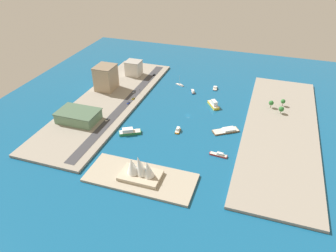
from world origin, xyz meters
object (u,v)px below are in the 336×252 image
at_px(ferry_yellow_fast, 214,104).
at_px(sailboat_small_white, 180,85).
at_px(water_taxi_orange, 178,130).
at_px(hotel_broad_white, 134,68).
at_px(taxi_yellow_cab, 133,98).
at_px(traffic_light_waterfront, 140,91).
at_px(terminal_long_green, 78,116).
at_px(suv_black, 154,75).
at_px(sedan_silver, 134,92).
at_px(apartment_midrise_tan, 106,78).
at_px(yacht_sleek_gray, 215,88).
at_px(hatchback_blue, 128,103).
at_px(ferry_green_doubledeck, 129,132).
at_px(opera_landmark, 140,170).
at_px(patrol_launch_navy, 193,91).
at_px(barge_flat_brown, 227,130).
at_px(tugboat_red, 219,155).

height_order(ferry_yellow_fast, sailboat_small_white, sailboat_small_white).
xyz_separation_m(water_taxi_orange, hotel_broad_white, (94.87, -110.00, 10.58)).
relative_size(taxi_yellow_cab, traffic_light_waterfront, 0.79).
distance_m(terminal_long_green, suv_black, 136.93).
height_order(sailboat_small_white, sedan_silver, sailboat_small_white).
relative_size(apartment_midrise_tan, suv_black, 6.02).
bearing_deg(yacht_sleek_gray, hotel_broad_white, -1.97).
bearing_deg(taxi_yellow_cab, water_taxi_orange, 146.45).
bearing_deg(hatchback_blue, ferry_green_doubledeck, 115.42).
distance_m(ferry_green_doubledeck, suv_black, 137.94).
distance_m(ferry_yellow_fast, traffic_light_waterfront, 88.31).
relative_size(ferry_yellow_fast, ferry_green_doubledeck, 0.92).
height_order(terminal_long_green, traffic_light_waterfront, terminal_long_green).
bearing_deg(hatchback_blue, taxi_yellow_cab, -93.72).
bearing_deg(opera_landmark, ferry_green_doubledeck, -58.40).
xyz_separation_m(patrol_launch_navy, suv_black, (61.27, -28.15, 2.17)).
relative_size(yacht_sleek_gray, sedan_silver, 2.60).
bearing_deg(suv_black, hotel_broad_white, 14.77).
relative_size(ferry_yellow_fast, sailboat_small_white, 1.62).
bearing_deg(ferry_yellow_fast, taxi_yellow_cab, 10.55).
xyz_separation_m(barge_flat_brown, hatchback_blue, (114.34, -18.34, 2.13)).
xyz_separation_m(ferry_green_doubledeck, taxi_yellow_cab, (24.13, -63.75, 1.08)).
bearing_deg(traffic_light_waterfront, opera_landmark, 112.69).
distance_m(suv_black, opera_landmark, 202.08).
distance_m(ferry_green_doubledeck, traffic_light_waterfront, 81.23).
relative_size(water_taxi_orange, tugboat_red, 0.67).
height_order(suv_black, opera_landmark, opera_landmark).
xyz_separation_m(hotel_broad_white, taxi_yellow_cab, (-27.05, 65.03, -8.67)).
bearing_deg(tugboat_red, patrol_launch_navy, -65.00).
distance_m(yacht_sleek_gray, patrol_launch_navy, 29.53).
bearing_deg(water_taxi_orange, taxi_yellow_cab, -33.55).
xyz_separation_m(patrol_launch_navy, hatchback_blue, (60.77, 55.10, 2.08)).
distance_m(tugboat_red, opera_landmark, 74.05).
bearing_deg(terminal_long_green, yacht_sleek_gray, -133.82).
xyz_separation_m(ferry_yellow_fast, hotel_broad_white, (117.92, -48.10, 9.33)).
bearing_deg(ferry_yellow_fast, patrol_launch_navy, -40.94).
xyz_separation_m(yacht_sleek_gray, patrol_launch_navy, (23.76, 17.53, 0.09)).
bearing_deg(sailboat_small_white, terminal_long_green, 58.39).
relative_size(yacht_sleek_gray, ferry_green_doubledeck, 0.54).
distance_m(ferry_yellow_fast, terminal_long_green, 147.04).
bearing_deg(sedan_silver, taxi_yellow_cab, 111.03).
distance_m(ferry_green_doubledeck, apartment_midrise_tan, 103.93).
distance_m(water_taxi_orange, hatchback_blue, 76.35).
distance_m(ferry_yellow_fast, patrol_launch_navy, 40.86).
distance_m(tugboat_red, hotel_broad_white, 196.11).
bearing_deg(ferry_green_doubledeck, suv_black, -79.40).
bearing_deg(ferry_yellow_fast, suv_black, -30.80).
xyz_separation_m(water_taxi_orange, sedan_silver, (73.66, -60.16, 1.87)).
relative_size(ferry_yellow_fast, water_taxi_orange, 1.84).
height_order(water_taxi_orange, opera_landmark, opera_landmark).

